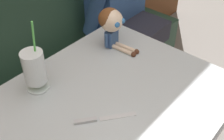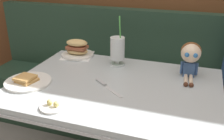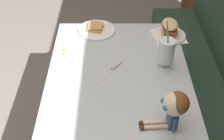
{
  "view_description": "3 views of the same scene",
  "coord_description": "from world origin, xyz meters",
  "px_view_note": "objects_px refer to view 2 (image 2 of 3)",
  "views": [
    {
      "loc": [
        -0.53,
        -0.35,
        1.55
      ],
      "look_at": [
        0.12,
        0.21,
        0.84
      ],
      "focal_mm": 45.35,
      "sensor_mm": 36.0,
      "label": 1
    },
    {
      "loc": [
        0.39,
        -1.02,
        1.37
      ],
      "look_at": [
        -0.01,
        0.15,
        0.84
      ],
      "focal_mm": 42.02,
      "sensor_mm": 36.0,
      "label": 2
    },
    {
      "loc": [
        1.32,
        0.14,
        1.88
      ],
      "look_at": [
        0.06,
        0.14,
        0.82
      ],
      "focal_mm": 49.89,
      "sensor_mm": 36.0,
      "label": 3
    }
  ],
  "objects_px": {
    "milkshake_glass": "(117,50)",
    "butter_knife": "(104,85)",
    "sandwich_plate": "(77,49)",
    "seated_doll": "(191,55)",
    "toast_plate": "(28,81)",
    "butter_saucer": "(53,106)"
  },
  "relations": [
    {
      "from": "milkshake_glass",
      "to": "seated_doll",
      "type": "bearing_deg",
      "value": -3.36
    },
    {
      "from": "toast_plate",
      "to": "milkshake_glass",
      "type": "distance_m",
      "value": 0.56
    },
    {
      "from": "milkshake_glass",
      "to": "butter_knife",
      "type": "relative_size",
      "value": 1.59
    },
    {
      "from": "sandwich_plate",
      "to": "butter_saucer",
      "type": "xyz_separation_m",
      "value": [
        0.19,
        -0.65,
        -0.04
      ]
    },
    {
      "from": "toast_plate",
      "to": "butter_knife",
      "type": "height_order",
      "value": "toast_plate"
    },
    {
      "from": "butter_knife",
      "to": "toast_plate",
      "type": "bearing_deg",
      "value": -164.78
    },
    {
      "from": "milkshake_glass",
      "to": "seated_doll",
      "type": "xyz_separation_m",
      "value": [
        0.44,
        -0.03,
        0.03
      ]
    },
    {
      "from": "toast_plate",
      "to": "butter_saucer",
      "type": "xyz_separation_m",
      "value": [
        0.26,
        -0.18,
        -0.0
      ]
    },
    {
      "from": "seated_doll",
      "to": "butter_saucer",
      "type": "bearing_deg",
      "value": -134.72
    },
    {
      "from": "milkshake_glass",
      "to": "seated_doll",
      "type": "distance_m",
      "value": 0.44
    },
    {
      "from": "seated_doll",
      "to": "milkshake_glass",
      "type": "bearing_deg",
      "value": 176.64
    },
    {
      "from": "toast_plate",
      "to": "butter_saucer",
      "type": "height_order",
      "value": "toast_plate"
    },
    {
      "from": "milkshake_glass",
      "to": "sandwich_plate",
      "type": "relative_size",
      "value": 1.35
    },
    {
      "from": "toast_plate",
      "to": "seated_doll",
      "type": "distance_m",
      "value": 0.91
    },
    {
      "from": "butter_saucer",
      "to": "seated_doll",
      "type": "bearing_deg",
      "value": 45.28
    },
    {
      "from": "butter_knife",
      "to": "butter_saucer",
      "type": "bearing_deg",
      "value": -116.05
    },
    {
      "from": "butter_saucer",
      "to": "toast_plate",
      "type": "bearing_deg",
      "value": 145.88
    },
    {
      "from": "sandwich_plate",
      "to": "seated_doll",
      "type": "bearing_deg",
      "value": -7.08
    },
    {
      "from": "toast_plate",
      "to": "sandwich_plate",
      "type": "distance_m",
      "value": 0.48
    },
    {
      "from": "toast_plate",
      "to": "milkshake_glass",
      "type": "xyz_separation_m",
      "value": [
        0.38,
        0.41,
        0.09
      ]
    },
    {
      "from": "milkshake_glass",
      "to": "seated_doll",
      "type": "relative_size",
      "value": 1.42
    },
    {
      "from": "butter_knife",
      "to": "seated_doll",
      "type": "bearing_deg",
      "value": 33.38
    }
  ]
}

